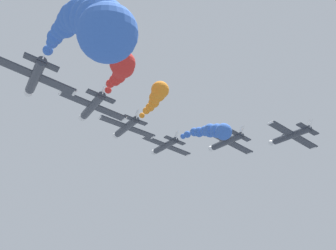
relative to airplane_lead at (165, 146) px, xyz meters
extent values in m
cylinder|color=#333842|center=(-0.01, -0.18, -0.03)|extent=(1.35, 9.00, 1.35)
cone|color=white|center=(-0.01, 4.92, -0.03)|extent=(1.28, 1.20, 1.28)
cube|color=#333842|center=(-0.03, -0.58, -0.13)|extent=(8.92, 1.90, 2.60)
cylinder|color=white|center=(-4.47, -0.58, 1.09)|extent=(0.44, 1.40, 0.44)
cylinder|color=white|center=(4.40, -0.58, -1.34)|extent=(0.44, 1.40, 0.44)
cube|color=#333842|center=(0.01, -4.18, 0.02)|extent=(3.71, 1.20, 1.18)
cube|color=white|center=(0.25, -4.28, 0.90)|extent=(0.56, 1.10, 1.58)
ellipsoid|color=black|center=(0.12, 1.62, 0.45)|extent=(0.96, 2.20, 0.89)
sphere|color=blue|center=(0.09, -7.38, -0.02)|extent=(0.92, 0.92, 0.92)
sphere|color=blue|center=(-0.20, -9.58, -0.28)|extent=(1.15, 1.15, 1.15)
sphere|color=blue|center=(-0.05, -11.79, -0.40)|extent=(1.40, 1.40, 1.40)
sphere|color=blue|center=(-0.34, -13.99, -1.02)|extent=(1.58, 1.58, 1.58)
sphere|color=blue|center=(-0.46, -16.19, -1.42)|extent=(1.60, 1.60, 1.60)
sphere|color=blue|center=(-0.85, -18.40, -1.97)|extent=(2.03, 2.03, 2.03)
sphere|color=blue|center=(-1.00, -20.60, -2.59)|extent=(2.04, 2.04, 2.04)
sphere|color=blue|center=(-1.27, -22.80, -3.33)|extent=(2.33, 2.33, 2.33)
cylinder|color=#333842|center=(-9.98, -7.47, 0.37)|extent=(1.33, 9.00, 1.33)
cone|color=white|center=(-9.98, -2.37, 0.37)|extent=(1.27, 1.20, 1.27)
cube|color=#333842|center=(-10.01, -7.87, 0.28)|extent=(8.97, 1.90, 2.40)
cylinder|color=white|center=(-14.47, -7.87, 1.39)|extent=(0.44, 1.40, 0.44)
cylinder|color=white|center=(-5.54, -7.87, -0.84)|extent=(0.44, 1.40, 0.44)
cube|color=#333842|center=(-9.97, -11.47, 0.42)|extent=(3.73, 1.20, 1.09)
cube|color=white|center=(-9.75, -11.57, 1.31)|extent=(0.52, 1.10, 1.59)
ellipsoid|color=black|center=(-9.86, -5.67, 0.85)|extent=(0.95, 2.20, 0.87)
sphere|color=orange|center=(-10.03, -14.62, 0.24)|extent=(0.83, 0.83, 0.83)
sphere|color=orange|center=(-10.20, -16.77, 0.29)|extent=(1.03, 1.03, 1.03)
sphere|color=orange|center=(-10.47, -18.93, 0.11)|extent=(1.24, 1.24, 1.24)
sphere|color=orange|center=(-10.78, -21.08, 0.06)|extent=(1.45, 1.45, 1.45)
sphere|color=orange|center=(-11.45, -23.23, -0.05)|extent=(1.63, 1.63, 1.63)
sphere|color=orange|center=(-11.95, -25.39, -0.44)|extent=(1.82, 1.82, 1.82)
sphere|color=orange|center=(-12.61, -27.54, -0.70)|extent=(2.13, 2.13, 2.13)
cylinder|color=#333842|center=(7.59, -9.06, -0.54)|extent=(1.41, 9.00, 1.41)
cone|color=white|center=(7.59, -3.96, -0.54)|extent=(1.34, 1.20, 1.34)
cube|color=#333842|center=(7.56, -9.46, -0.63)|extent=(8.71, 1.90, 3.31)
cylinder|color=white|center=(3.23, -9.46, 0.94)|extent=(0.46, 1.40, 0.46)
cylinder|color=white|center=(11.88, -9.46, -2.20)|extent=(0.46, 1.40, 0.46)
cube|color=#333842|center=(7.61, -13.06, -0.49)|extent=(3.63, 1.20, 1.47)
cube|color=white|center=(7.92, -13.16, 0.37)|extent=(0.68, 1.10, 1.55)
ellipsoid|color=black|center=(7.76, -7.26, -0.07)|extent=(0.99, 2.20, 0.93)
cylinder|color=#333842|center=(-18.01, -16.98, -0.17)|extent=(1.36, 9.00, 1.36)
cone|color=white|center=(-18.01, -11.88, -0.17)|extent=(1.29, 1.20, 1.29)
cube|color=#333842|center=(-18.04, -17.38, -0.27)|extent=(8.90, 1.90, 2.69)
cylinder|color=white|center=(-22.46, -17.38, 0.99)|extent=(0.44, 1.40, 0.44)
cylinder|color=white|center=(-13.61, -17.38, -1.52)|extent=(0.44, 1.40, 0.44)
cube|color=#333842|center=(-18.00, -20.98, -0.12)|extent=(3.70, 1.20, 1.21)
cube|color=white|center=(-17.75, -21.08, 0.76)|extent=(0.57, 1.10, 1.58)
ellipsoid|color=black|center=(-17.88, -15.18, 0.31)|extent=(0.96, 2.20, 0.89)
sphere|color=red|center=(-17.96, -24.09, -0.36)|extent=(0.84, 0.84, 0.84)
sphere|color=red|center=(-18.33, -26.20, -0.33)|extent=(1.02, 1.02, 1.02)
sphere|color=red|center=(-18.40, -28.30, -0.70)|extent=(1.32, 1.32, 1.32)
sphere|color=red|center=(-18.64, -30.41, -1.08)|extent=(1.51, 1.51, 1.51)
sphere|color=red|center=(-19.11, -32.52, -1.41)|extent=(1.68, 1.68, 1.68)
sphere|color=red|center=(-19.42, -34.62, -1.94)|extent=(1.86, 1.86, 1.86)
sphere|color=red|center=(-20.23, -36.73, -2.80)|extent=(2.19, 2.19, 2.19)
sphere|color=red|center=(-20.96, -38.84, -3.45)|extent=(2.31, 2.31, 2.31)
cylinder|color=#333842|center=(16.45, -15.13, 0.02)|extent=(1.43, 9.00, 1.43)
cone|color=white|center=(16.45, -10.03, 0.02)|extent=(1.35, 1.20, 1.35)
cube|color=#333842|center=(16.41, -15.53, -0.07)|extent=(8.63, 1.90, 3.52)
cylinder|color=white|center=(12.13, -15.53, 1.60)|extent=(0.47, 1.40, 0.47)
cylinder|color=white|center=(20.70, -15.53, -1.75)|extent=(0.47, 1.40, 0.47)
cube|color=#333842|center=(16.47, -19.13, 0.07)|extent=(3.60, 1.20, 1.55)
cube|color=white|center=(16.80, -19.23, 0.92)|extent=(0.71, 1.10, 1.54)
ellipsoid|color=black|center=(16.63, -13.33, 0.48)|extent=(1.00, 2.20, 0.94)
cylinder|color=#333842|center=(-26.62, -24.94, -0.35)|extent=(1.36, 9.00, 1.36)
cone|color=white|center=(-26.62, -19.84, -0.35)|extent=(1.30, 1.20, 1.30)
cube|color=#333842|center=(-26.65, -25.34, -0.45)|extent=(8.88, 1.90, 2.75)
cylinder|color=white|center=(-22.23, -25.34, -1.74)|extent=(0.45, 1.40, 0.45)
cube|color=#333842|center=(-26.61, -28.94, -0.31)|extent=(3.70, 1.20, 1.24)
cube|color=white|center=(-26.35, -29.04, 0.57)|extent=(0.58, 1.10, 1.58)
ellipsoid|color=black|center=(-26.48, -23.14, 0.12)|extent=(0.96, 2.20, 0.90)
sphere|color=blue|center=(-26.50, -32.26, -0.36)|extent=(1.03, 1.03, 1.03)
sphere|color=blue|center=(-26.49, -34.57, -0.60)|extent=(1.12, 1.12, 1.12)
sphere|color=blue|center=(-26.61, -36.89, -1.15)|extent=(1.42, 1.42, 1.42)
sphere|color=blue|center=(-26.60, -39.20, -1.64)|extent=(1.51, 1.51, 1.51)
sphere|color=blue|center=(-26.57, -41.52, -2.45)|extent=(1.79, 1.79, 1.79)
sphere|color=blue|center=(-26.76, -43.83, -3.15)|extent=(1.80, 1.80, 1.80)
sphere|color=blue|center=(-26.85, -46.15, -4.09)|extent=(2.04, 2.04, 2.04)
sphere|color=blue|center=(-26.79, -48.47, -5.23)|extent=(2.39, 2.39, 2.39)
sphere|color=blue|center=(-26.67, -50.78, -6.60)|extent=(2.65, 2.65, 2.65)
sphere|color=blue|center=(-26.74, -53.10, -8.04)|extent=(2.81, 2.81, 2.81)
sphere|color=blue|center=(-27.02, -55.41, -9.82)|extent=(2.92, 2.92, 2.92)
camera|label=1|loc=(-32.25, -74.28, -20.08)|focal=49.02mm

